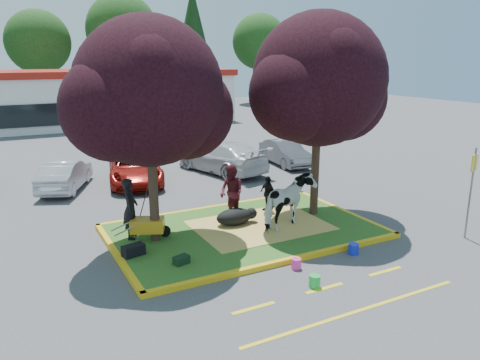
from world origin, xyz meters
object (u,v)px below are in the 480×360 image
sign_post (472,182)px  bucket_pink (296,264)px  bucket_green (315,281)px  cow (289,202)px  calf (234,217)px  bucket_blue (353,249)px  car_silver (65,175)px  handler (130,208)px  wheelbarrow (148,225)px

sign_post → bucket_pink: bearing=158.5°
sign_post → bucket_green: size_ratio=9.39×
cow → bucket_pink: cow is taller
calf → bucket_blue: size_ratio=3.96×
cow → bucket_pink: size_ratio=7.10×
calf → car_silver: 8.65m
calf → bucket_blue: (2.11, -3.40, -0.26)m
calf → handler: size_ratio=0.67×
calf → bucket_pink: (0.11, -3.42, -0.28)m
cow → wheelbarrow: size_ratio=1.17×
cow → sign_post: 5.57m
calf → bucket_pink: 3.44m
calf → handler: 3.38m
bucket_pink → car_silver: car_silver is taller
handler → calf: bearing=-77.1°
calf → bucket_blue: bearing=-51.9°
wheelbarrow → bucket_green: 5.36m
cow → bucket_green: size_ratio=6.68×
wheelbarrow → bucket_pink: wheelbarrow is taller
sign_post → bucket_pink: size_ratio=9.98×
car_silver → bucket_pink: bearing=135.4°
cow → wheelbarrow: cow is taller
cow → bucket_blue: 2.58m
cow → bucket_green: cow is taller
calf → sign_post: 7.41m
handler → bucket_blue: (5.39, -3.85, -0.93)m
sign_post → calf: bearing=130.7°
cow → bucket_blue: (0.69, -2.33, -0.85)m
wheelbarrow → bucket_pink: size_ratio=6.06×
handler → sign_post: (9.32, -4.51, 0.72)m
bucket_pink → calf: bearing=91.8°
calf → sign_post: size_ratio=0.44×
bucket_green → calf: bearing=89.1°
wheelbarrow → car_silver: (-1.31, 7.50, 0.04)m
wheelbarrow → sign_post: (8.93, -4.12, 1.19)m
sign_post → bucket_green: sign_post is taller
wheelbarrow → bucket_pink: bearing=-24.9°
wheelbarrow → car_silver: 7.61m
wheelbarrow → calf: bearing=23.3°
sign_post → bucket_green: (-6.11, -0.42, -1.65)m
calf → bucket_green: (-0.07, -4.48, -0.27)m
calf → bucket_green: calf is taller
handler → bucket_green: 5.96m
cow → handler: handler is taller
cow → calf: bearing=29.5°
wheelbarrow → cow: bearing=9.9°
bucket_blue → car_silver: car_silver is taller
bucket_pink → cow: bearing=61.0°
calf → car_silver: bearing=125.4°
calf → sign_post: sign_post is taller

